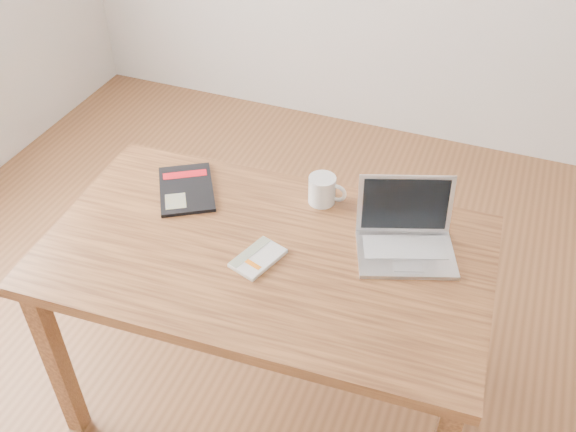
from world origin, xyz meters
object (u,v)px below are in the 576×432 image
(desk, at_px, (266,271))
(white_guidebook, at_px, (258,258))
(coffee_mug, at_px, (323,189))
(laptop, at_px, (405,235))
(black_guidebook, at_px, (186,189))

(desk, distance_m, white_guidebook, 0.11)
(white_guidebook, bearing_deg, desk, 104.49)
(desk, xyz_separation_m, coffee_mug, (0.09, 0.28, 0.14))
(coffee_mug, bearing_deg, laptop, -21.24)
(white_guidebook, height_order, laptop, laptop)
(black_guidebook, bearing_deg, laptop, -32.10)
(black_guidebook, xyz_separation_m, coffee_mug, (0.44, 0.11, 0.04))
(desk, distance_m, black_guidebook, 0.41)
(white_guidebook, height_order, coffee_mug, coffee_mug)
(laptop, bearing_deg, black_guidebook, 159.64)
(white_guidebook, bearing_deg, black_guidebook, 166.36)
(white_guidebook, bearing_deg, laptop, 46.96)
(desk, height_order, black_guidebook, black_guidebook)
(laptop, bearing_deg, white_guidebook, -170.99)
(desk, height_order, coffee_mug, coffee_mug)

